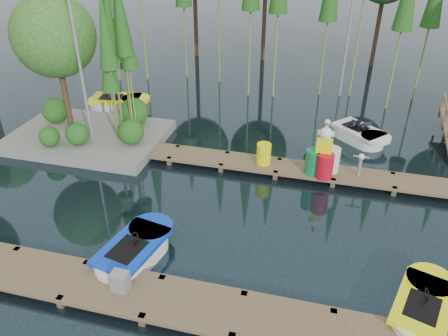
% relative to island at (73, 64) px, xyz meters
% --- Properties ---
extents(ground_plane, '(90.00, 90.00, 0.00)m').
position_rel_island_xyz_m(ground_plane, '(6.30, -3.29, -3.18)').
color(ground_plane, '#1B2A33').
extents(near_dock, '(18.00, 1.50, 0.50)m').
position_rel_island_xyz_m(near_dock, '(6.30, -7.79, -2.95)').
color(near_dock, brown).
rests_on(near_dock, ground).
extents(far_dock, '(15.00, 1.20, 0.50)m').
position_rel_island_xyz_m(far_dock, '(7.30, -0.79, -2.95)').
color(far_dock, brown).
rests_on(far_dock, ground).
extents(island, '(6.20, 4.20, 6.75)m').
position_rel_island_xyz_m(island, '(0.00, 0.00, 0.00)').
color(island, slate).
rests_on(island, ground).
extents(lamp_island, '(0.30, 0.30, 7.25)m').
position_rel_island_xyz_m(lamp_island, '(0.80, -0.79, 1.08)').
color(lamp_island, gray).
rests_on(lamp_island, ground).
extents(lamp_rear, '(0.30, 0.30, 7.25)m').
position_rel_island_xyz_m(lamp_rear, '(10.30, 7.71, 1.08)').
color(lamp_rear, gray).
rests_on(lamp_rear, ground).
extents(boat_blue, '(1.77, 2.98, 0.94)m').
position_rel_island_xyz_m(boat_blue, '(5.20, -6.44, -2.91)').
color(boat_blue, white).
rests_on(boat_blue, ground).
extents(boat_yellow_near, '(1.91, 2.83, 0.87)m').
position_rel_island_xyz_m(boat_yellow_near, '(12.62, -6.53, -2.93)').
color(boat_yellow_near, white).
rests_on(boat_yellow_near, ground).
extents(boat_yellow_far, '(3.17, 1.87, 1.49)m').
position_rel_island_xyz_m(boat_yellow_far, '(-0.05, 3.10, -2.87)').
color(boat_yellow_far, white).
rests_on(boat_yellow_far, ground).
extents(boat_white_far, '(2.78, 2.65, 1.25)m').
position_rel_island_xyz_m(boat_white_far, '(11.23, 2.60, -2.90)').
color(boat_white_far, white).
rests_on(boat_white_far, ground).
extents(utility_cabinet, '(0.42, 0.35, 0.51)m').
position_rel_island_xyz_m(utility_cabinet, '(5.47, -7.79, -2.63)').
color(utility_cabinet, gray).
rests_on(utility_cabinet, near_dock).
extents(yellow_barrel, '(0.53, 0.53, 0.80)m').
position_rel_island_xyz_m(yellow_barrel, '(7.78, -0.79, -2.49)').
color(yellow_barrel, '#F4F60C').
rests_on(yellow_barrel, far_dock).
extents(drum_cluster, '(1.19, 1.09, 2.05)m').
position_rel_island_xyz_m(drum_cluster, '(9.91, -0.95, -2.28)').
color(drum_cluster, '#0D773A').
rests_on(drum_cluster, far_dock).
extents(seagull_post, '(0.54, 0.29, 0.87)m').
position_rel_island_xyz_m(seagull_post, '(11.17, -0.79, -2.30)').
color(seagull_post, gray).
rests_on(seagull_post, far_dock).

